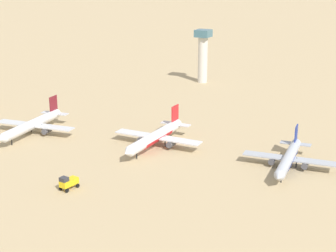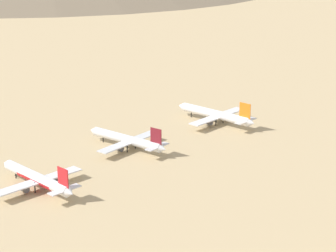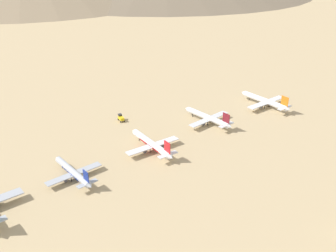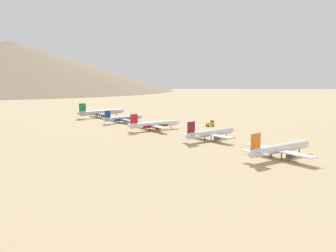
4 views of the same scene
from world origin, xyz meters
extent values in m
plane|color=tan|center=(0.00, 0.00, 0.00)|extent=(1800.00, 1800.00, 0.00)
cylinder|color=white|center=(1.18, -89.40, 3.95)|extent=(33.96, 4.69, 3.57)
cone|color=white|center=(19.61, -88.80, 3.95)|extent=(3.12, 3.60, 3.50)
cone|color=white|center=(-17.06, -90.00, 3.95)|extent=(2.74, 3.30, 3.22)
cube|color=orange|center=(-13.68, -89.89, 8.14)|extent=(5.18, 0.50, 6.59)
cube|color=silver|center=(-14.24, -89.91, 4.31)|extent=(3.38, 11.38, 0.34)
cube|color=silver|center=(-0.23, -89.45, 3.33)|extent=(5.75, 32.12, 0.42)
cylinder|color=#4C4C54|center=(0.34, -83.78, 2.03)|extent=(4.02, 2.29, 2.16)
cylinder|color=#4C4C54|center=(0.71, -95.07, 2.03)|extent=(4.02, 2.29, 2.16)
cylinder|color=black|center=(14.04, -88.98, 1.80)|extent=(0.41, 0.41, 3.59)
cylinder|color=black|center=(-1.25, -87.04, 1.80)|extent=(0.41, 0.41, 3.59)
cylinder|color=black|center=(-1.09, -91.92, 1.80)|extent=(0.41, 0.41, 3.59)
cylinder|color=silver|center=(4.47, -42.67, 3.69)|extent=(31.84, 6.43, 3.34)
cone|color=silver|center=(21.63, -40.98, 3.69)|extent=(3.12, 3.54, 3.28)
cone|color=silver|center=(-12.52, -44.35, 3.69)|extent=(2.75, 3.24, 3.01)
cube|color=maroon|center=(-9.36, -44.03, 7.61)|extent=(4.84, 0.78, 6.16)
cube|color=silver|center=(-9.89, -44.09, 4.03)|extent=(3.84, 10.78, 0.32)
cube|color=silver|center=(3.15, -42.80, 3.11)|extent=(7.31, 30.19, 0.40)
cylinder|color=#4C4C54|center=(3.34, -37.48, 1.90)|extent=(3.88, 2.38, 2.02)
cylinder|color=#4C4C54|center=(4.37, -47.98, 1.90)|extent=(3.88, 2.38, 2.02)
cylinder|color=black|center=(16.44, -41.49, 1.68)|extent=(0.39, 0.39, 3.36)
cylinder|color=black|center=(2.05, -40.61, 1.68)|extent=(0.39, 0.39, 3.36)
cylinder|color=black|center=(2.50, -45.16, 1.68)|extent=(0.39, 0.39, 3.36)
cylinder|color=white|center=(-2.54, 2.18, 3.74)|extent=(32.11, 4.00, 3.38)
cone|color=white|center=(14.91, 1.85, 3.74)|extent=(2.91, 3.37, 3.32)
cone|color=white|center=(-19.81, 2.52, 3.74)|extent=(2.55, 3.09, 3.05)
cube|color=red|center=(-16.60, 2.46, 7.70)|extent=(4.90, 0.41, 6.23)
cube|color=silver|center=(-17.14, 2.47, 4.08)|extent=(3.06, 10.74, 0.32)
cube|color=silver|center=(-3.87, 2.21, 3.15)|extent=(5.04, 30.35, 0.40)
cylinder|color=#4C4C54|center=(-3.06, 7.54, 1.92)|extent=(3.78, 2.12, 2.05)
cylinder|color=#4C4C54|center=(-3.27, -3.15, 1.92)|extent=(3.78, 2.12, 2.05)
cylinder|color=black|center=(9.64, 1.95, 1.70)|extent=(0.39, 0.39, 3.40)
cylinder|color=black|center=(-4.72, 4.54, 1.70)|extent=(0.39, 0.39, 3.40)
cylinder|color=black|center=(-4.81, -0.09, 1.70)|extent=(0.39, 0.39, 3.40)
cylinder|color=red|center=(-2.54, 2.18, 3.49)|extent=(17.69, 3.73, 3.39)
camera|label=1|loc=(141.08, 77.26, 56.70)|focal=56.24mm
camera|label=2|loc=(-163.29, 110.44, 81.17)|focal=69.72mm
camera|label=3|loc=(-147.08, 98.58, 98.44)|focal=41.07mm
camera|label=4|loc=(-111.29, -178.95, 31.98)|focal=37.12mm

